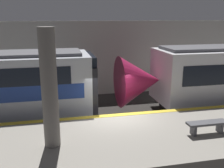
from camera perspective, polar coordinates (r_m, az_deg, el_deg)
name	(u,v)px	position (r m, az deg, el deg)	size (l,w,h in m)	color
ground_plane	(117,136)	(11.85, 1.06, -11.25)	(120.00, 120.00, 0.00)	#282623
platform	(130,148)	(9.79, 4.03, -13.77)	(40.00, 4.25, 1.06)	gray
station_rear_barrier	(94,59)	(17.30, -3.92, 5.49)	(50.00, 0.15, 4.86)	#9E998E
support_pillar_near	(49,89)	(8.38, -13.46, -1.12)	(0.51, 0.51, 3.81)	slate
platform_bench	(207,125)	(10.08, 19.99, -8.35)	(1.50, 0.40, 0.45)	#4C4C51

